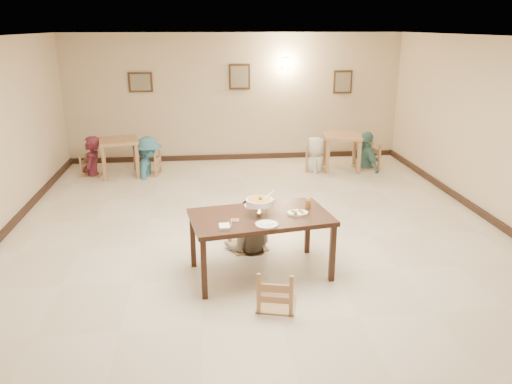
{
  "coord_description": "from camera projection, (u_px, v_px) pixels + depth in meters",
  "views": [
    {
      "loc": [
        -0.81,
        -6.99,
        3.16
      ],
      "look_at": [
        -0.07,
        -0.24,
        0.88
      ],
      "focal_mm": 35.0,
      "sensor_mm": 36.0,
      "label": 1
    }
  ],
  "objects": [
    {
      "name": "bg_chair_rr",
      "position": [
        367.0,
        145.0,
        11.43
      ],
      "size": [
        0.51,
        0.51,
        1.08
      ],
      "rotation": [
        0.0,
        0.0,
        -1.44
      ],
      "color": "tan",
      "rests_on": "floor"
    },
    {
      "name": "curry_warmer",
      "position": [
        259.0,
        202.0,
        6.36
      ],
      "size": [
        0.38,
        0.34,
        0.31
      ],
      "color": "silver",
      "rests_on": "main_table"
    },
    {
      "name": "main_table",
      "position": [
        261.0,
        221.0,
        6.45
      ],
      "size": [
        1.92,
        1.27,
        0.83
      ],
      "rotation": [
        0.0,
        0.0,
        0.16
      ],
      "color": "#361E15",
      "rests_on": "floor"
    },
    {
      "name": "bg_table_right",
      "position": [
        342.0,
        141.0,
        11.27
      ],
      "size": [
        0.92,
        0.92,
        0.81
      ],
      "rotation": [
        0.0,
        0.0,
        -0.15
      ],
      "color": "#AD7D55",
      "rests_on": "floor"
    },
    {
      "name": "picture_a",
      "position": [
        140.0,
        82.0,
        11.52
      ],
      "size": [
        0.55,
        0.04,
        0.45
      ],
      "color": "#362314",
      "rests_on": "wall_back"
    },
    {
      "name": "bg_chair_ll",
      "position": [
        91.0,
        157.0,
        10.87
      ],
      "size": [
        0.41,
        0.41,
        0.87
      ],
      "rotation": [
        0.0,
        0.0,
        1.38
      ],
      "color": "tan",
      "rests_on": "floor"
    },
    {
      "name": "main_diner",
      "position": [
        249.0,
        200.0,
        7.17
      ],
      "size": [
        0.8,
        0.65,
        1.54
      ],
      "primitive_type": "imported",
      "rotation": [
        0.0,
        0.0,
        3.05
      ],
      "color": "gray",
      "rests_on": "floor"
    },
    {
      "name": "bg_diner_c",
      "position": [
        316.0,
        137.0,
        11.16
      ],
      "size": [
        0.65,
        0.85,
        1.55
      ],
      "primitive_type": "imported",
      "rotation": [
        0.0,
        0.0,
        4.48
      ],
      "color": "silver",
      "rests_on": "floor"
    },
    {
      "name": "bg_diner_b",
      "position": [
        147.0,
        137.0,
        10.8
      ],
      "size": [
        0.65,
        1.11,
        1.71
      ],
      "primitive_type": "imported",
      "rotation": [
        0.0,
        0.0,
        1.56
      ],
      "color": "teal",
      "rests_on": "floor"
    },
    {
      "name": "wall_sconce",
      "position": [
        286.0,
        63.0,
        11.74
      ],
      "size": [
        0.16,
        0.05,
        0.22
      ],
      "primitive_type": "cube",
      "color": "#FFD88C",
      "rests_on": "wall_back"
    },
    {
      "name": "baseboard_back",
      "position": [
        236.0,
        157.0,
        12.34
      ],
      "size": [
        8.0,
        0.06,
        0.12
      ],
      "primitive_type": "cube",
      "color": "black",
      "rests_on": "floor"
    },
    {
      "name": "chili_dish",
      "position": [
        235.0,
        220.0,
        6.24
      ],
      "size": [
        0.1,
        0.1,
        0.02
      ],
      "color": "white",
      "rests_on": "main_table"
    },
    {
      "name": "picture_b",
      "position": [
        240.0,
        77.0,
        11.72
      ],
      "size": [
        0.5,
        0.04,
        0.6
      ],
      "color": "#362314",
      "rests_on": "wall_back"
    },
    {
      "name": "rice_plate_near",
      "position": [
        267.0,
        224.0,
        6.09
      ],
      "size": [
        0.28,
        0.28,
        0.06
      ],
      "color": "white",
      "rests_on": "main_table"
    },
    {
      "name": "bg_chair_lr",
      "position": [
        148.0,
        154.0,
        10.92
      ],
      "size": [
        0.46,
        0.46,
        0.97
      ],
      "rotation": [
        0.0,
        0.0,
        -1.75
      ],
      "color": "tan",
      "rests_on": "floor"
    },
    {
      "name": "wall_back",
      "position": [
        235.0,
        98.0,
        11.91
      ],
      "size": [
        10.0,
        0.0,
        10.0
      ],
      "primitive_type": "plane",
      "rotation": [
        1.57,
        0.0,
        0.0
      ],
      "color": "beige",
      "rests_on": "floor"
    },
    {
      "name": "baseboard_right",
      "position": [
        502.0,
        227.0,
        8.07
      ],
      "size": [
        0.06,
        10.0,
        0.12
      ],
      "primitive_type": "cube",
      "color": "black",
      "rests_on": "floor"
    },
    {
      "name": "chair_far",
      "position": [
        247.0,
        214.0,
        7.3
      ],
      "size": [
        0.5,
        0.5,
        1.07
      ],
      "rotation": [
        0.0,
        0.0,
        0.24
      ],
      "color": "tan",
      "rests_on": "floor"
    },
    {
      "name": "bg_diner_a",
      "position": [
        89.0,
        136.0,
        10.73
      ],
      "size": [
        0.45,
        0.66,
        1.77
      ],
      "primitive_type": "imported",
      "rotation": [
        0.0,
        0.0,
        4.66
      ],
      "color": "#541B29",
      "rests_on": "floor"
    },
    {
      "name": "bg_table_left",
      "position": [
        119.0,
        146.0,
        10.83
      ],
      "size": [
        0.95,
        0.95,
        0.81
      ],
      "rotation": [
        0.0,
        0.0,
        0.2
      ],
      "color": "#AD7D55",
      "rests_on": "floor"
    },
    {
      "name": "drink_glass",
      "position": [
        308.0,
        203.0,
        6.64
      ],
      "size": [
        0.08,
        0.08,
        0.15
      ],
      "color": "white",
      "rests_on": "main_table"
    },
    {
      "name": "floor",
      "position": [
        259.0,
        241.0,
        7.68
      ],
      "size": [
        10.0,
        10.0,
        0.0
      ],
      "primitive_type": "plane",
      "color": "beige",
      "rests_on": "ground"
    },
    {
      "name": "bg_diner_d",
      "position": [
        368.0,
        132.0,
        11.33
      ],
      "size": [
        0.67,
        1.08,
        1.71
      ],
      "primitive_type": "imported",
      "rotation": [
        0.0,
        0.0,
        1.84
      ],
      "color": "#528E84",
      "rests_on": "floor"
    },
    {
      "name": "rice_plate_far",
      "position": [
        256.0,
        206.0,
        6.72
      ],
      "size": [
        0.31,
        0.31,
        0.07
      ],
      "color": "white",
      "rests_on": "main_table"
    },
    {
      "name": "fried_plate",
      "position": [
        298.0,
        212.0,
        6.46
      ],
      "size": [
        0.27,
        0.27,
        0.06
      ],
      "color": "white",
      "rests_on": "main_table"
    },
    {
      "name": "bg_chair_rl",
      "position": [
        316.0,
        150.0,
        11.25
      ],
      "size": [
        0.44,
        0.44,
        0.95
      ],
      "rotation": [
        0.0,
        0.0,
        1.35
      ],
      "color": "tan",
      "rests_on": "floor"
    },
    {
      "name": "picture_c",
      "position": [
        343.0,
        82.0,
        12.03
      ],
      "size": [
        0.45,
        0.04,
        0.55
      ],
      "color": "#362314",
      "rests_on": "wall_back"
    },
    {
      "name": "wall_front",
      "position": [
        373.0,
        376.0,
        2.49
      ],
      "size": [
        10.0,
        0.0,
        10.0
      ],
      "primitive_type": "plane",
      "rotation": [
        -1.57,
        0.0,
        0.0
      ],
      "color": "beige",
      "rests_on": "floor"
    },
    {
      "name": "napkin_cutlery",
      "position": [
        225.0,
        226.0,
        6.02
      ],
      "size": [
        0.16,
        0.26,
        0.03
      ],
      "color": "white",
      "rests_on": "main_table"
    },
    {
      "name": "chair_near",
      "position": [
        277.0,
        269.0,
        5.77
      ],
      "size": [
        0.45,
        0.45,
        0.96
      ],
      "rotation": [
        0.0,
        0.0,
        2.89
      ],
      "color": "tan",
      "rests_on": "floor"
    },
    {
      "name": "ceiling",
      "position": [
        259.0,
        37.0,
        6.72
      ],
      "size": [
        10.0,
        10.0,
        0.0
      ],
      "primitive_type": "plane",
      "color": "white",
      "rests_on": "wall_back"
    }
  ]
}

